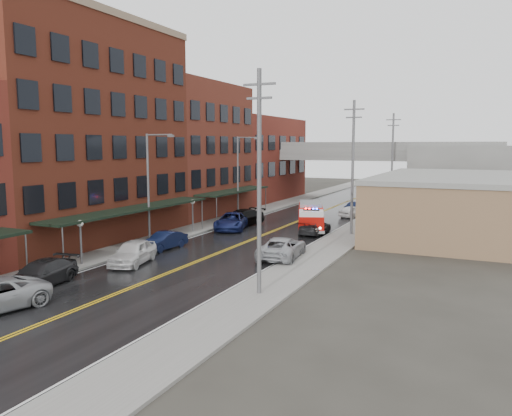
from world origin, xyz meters
The scene contains 30 objects.
road centered at (0.00, 30.00, 0.01)m, with size 11.00×160.00×0.02m, color black.
sidewalk_left centered at (-7.30, 30.00, 0.07)m, with size 3.00×160.00×0.15m, color slate.
sidewalk_right centered at (7.30, 30.00, 0.07)m, with size 3.00×160.00×0.15m, color slate.
curb_left centered at (-5.65, 30.00, 0.07)m, with size 0.30×160.00×0.15m, color gray.
curb_right centered at (5.65, 30.00, 0.07)m, with size 0.30×160.00×0.15m, color gray.
brick_building_b centered at (-13.30, 23.00, 9.00)m, with size 9.00×20.00×18.00m, color #5A2318.
brick_building_c centered at (-13.30, 40.50, 7.50)m, with size 9.00×15.00×15.00m, color maroon.
brick_building_far centered at (-13.30, 58.00, 6.00)m, with size 9.00×20.00×12.00m, color maroon.
tan_building centered at (16.00, 40.00, 2.50)m, with size 14.00×22.00×5.00m, color #916F4E.
right_far_block centered at (18.00, 70.00, 4.00)m, with size 18.00×30.00×8.00m, color slate.
awning_1 centered at (-7.49, 23.00, 2.99)m, with size 2.60×18.00×3.09m.
awning_2 centered at (-7.49, 40.50, 2.99)m, with size 2.60×13.00×3.09m.
globe_lamp_1 centered at (-6.40, 16.00, 2.31)m, with size 0.44×0.44×3.12m.
globe_lamp_2 centered at (-6.40, 30.00, 2.31)m, with size 0.44×0.44×3.12m.
street_lamp_1 centered at (-6.55, 24.00, 5.19)m, with size 2.64×0.22×9.00m.
street_lamp_2 centered at (-6.55, 40.00, 5.19)m, with size 2.64×0.22×9.00m.
utility_pole_0 centered at (7.20, 15.00, 6.31)m, with size 1.80×0.24×12.00m.
utility_pole_1 centered at (7.20, 35.00, 6.31)m, with size 1.80×0.24×12.00m.
utility_pole_2 centered at (7.20, 55.00, 6.31)m, with size 1.80×0.24×12.00m.
overpass centered at (0.00, 62.00, 5.99)m, with size 40.00×10.00×7.50m.
fire_truck centered at (3.09, 35.78, 1.41)m, with size 4.65×7.49×2.61m.
parked_car_left_3 centered at (-4.93, 11.30, 0.74)m, with size 2.07×5.08×1.47m, color black.
parked_car_left_4 centered at (-3.60, 17.89, 0.82)m, with size 1.94×4.83×1.64m, color silver.
parked_car_left_5 centered at (-4.51, 22.80, 0.69)m, with size 1.46×4.18×1.38m, color #0E1634.
parked_car_left_6 centered at (-3.99, 33.20, 0.81)m, with size 2.69×5.83×1.62m, color navy.
parked_car_left_7 centered at (-4.08, 35.38, 0.82)m, with size 2.31×5.68×1.65m, color black.
parked_car_right_0 centered at (5.00, 23.80, 0.78)m, with size 2.59×5.62×1.56m, color #9EA0A5.
parked_car_right_1 centered at (4.01, 34.20, 0.70)m, with size 1.97×4.84×1.40m, color black.
parked_car_right_2 centered at (4.56, 46.20, 0.67)m, with size 1.58×3.93×1.34m, color white.
parked_car_right_3 centered at (4.46, 49.53, 0.72)m, with size 1.52×4.36×1.44m, color black.
Camera 1 is at (18.08, -8.83, 8.10)m, focal length 35.00 mm.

